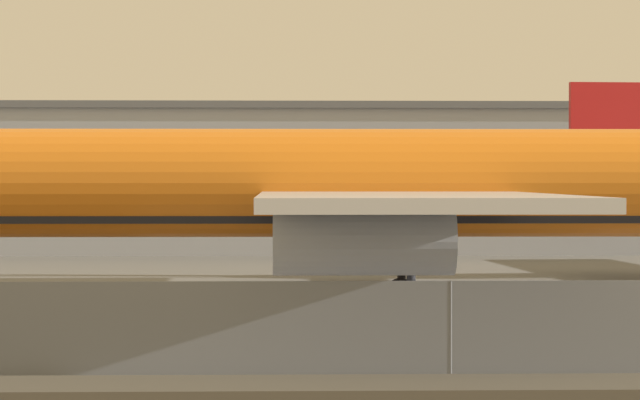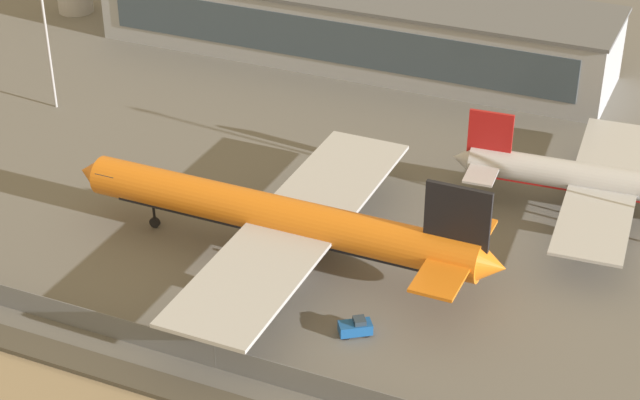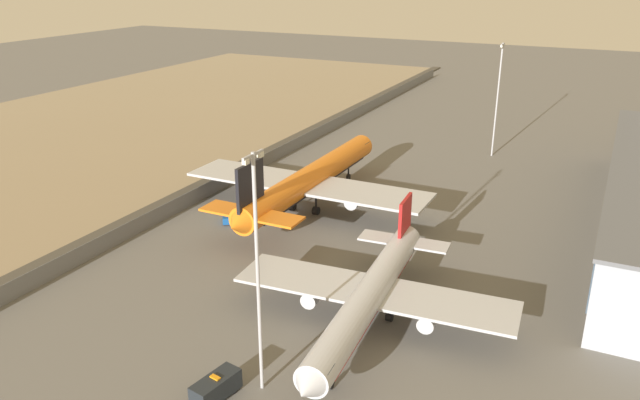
# 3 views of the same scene
# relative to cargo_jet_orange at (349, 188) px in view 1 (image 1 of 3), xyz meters

# --- Properties ---
(ground_plane) EXTENTS (500.00, 500.00, 0.00)m
(ground_plane) POSITION_rel_cargo_jet_orange_xyz_m (1.84, -3.02, -5.09)
(ground_plane) COLOR #66635E
(shoreline_seawall) EXTENTS (320.00, 3.00, 0.50)m
(shoreline_seawall) POSITION_rel_cargo_jet_orange_xyz_m (1.84, -23.52, -4.84)
(shoreline_seawall) COLOR #474238
(shoreline_seawall) RESTS_ON ground
(perimeter_fence) EXTENTS (280.00, 0.10, 2.66)m
(perimeter_fence) POSITION_rel_cargo_jet_orange_xyz_m (1.84, -19.02, -3.76)
(perimeter_fence) COLOR slate
(perimeter_fence) RESTS_ON ground
(cargo_jet_orange) EXTENTS (49.28, 42.36, 13.35)m
(cargo_jet_orange) POSITION_rel_cargo_jet_orange_xyz_m (0.00, 0.00, 0.00)
(cargo_jet_orange) COLOR orange
(cargo_jet_orange) RESTS_ON ground
(terminal_building) EXTENTS (78.03, 17.42, 10.88)m
(terminal_building) POSITION_rel_cargo_jet_orange_xyz_m (-14.41, 54.12, 0.36)
(terminal_building) COLOR #9EA3AD
(terminal_building) RESTS_ON ground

